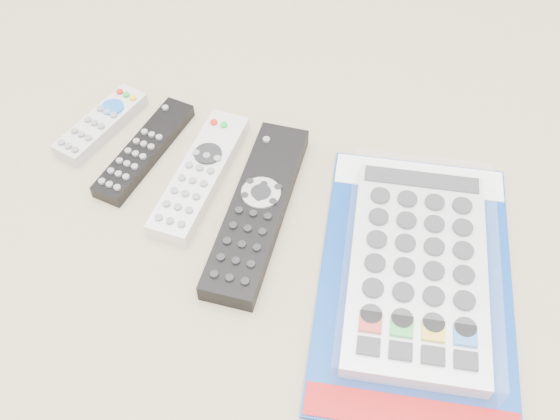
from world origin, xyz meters
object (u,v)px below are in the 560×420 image
(jumbo_remote_packaged, at_px, (418,267))
(remote_slim_black, at_px, (145,150))
(remote_small_grey, at_px, (101,124))
(remote_silver_dvd, at_px, (200,174))
(remote_large_black, at_px, (258,209))

(jumbo_remote_packaged, bearing_deg, remote_slim_black, 159.51)
(remote_small_grey, xyz_separation_m, remote_silver_dvd, (0.16, -0.03, 0.00))
(remote_large_black, bearing_deg, remote_slim_black, 161.21)
(remote_large_black, relative_size, jumbo_remote_packaged, 0.69)
(remote_large_black, distance_m, jumbo_remote_packaged, 0.19)
(remote_slim_black, bearing_deg, jumbo_remote_packaged, -3.76)
(remote_slim_black, xyz_separation_m, remote_silver_dvd, (0.08, -0.01, 0.00))
(remote_silver_dvd, distance_m, remote_large_black, 0.09)
(remote_small_grey, relative_size, remote_slim_black, 0.80)
(remote_large_black, bearing_deg, remote_silver_dvd, 157.21)
(remote_slim_black, height_order, jumbo_remote_packaged, jumbo_remote_packaged)
(remote_small_grey, height_order, jumbo_remote_packaged, jumbo_remote_packaged)
(remote_slim_black, height_order, remote_silver_dvd, remote_silver_dvd)
(remote_small_grey, bearing_deg, remote_slim_black, -4.00)
(remote_silver_dvd, bearing_deg, remote_slim_black, 169.52)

